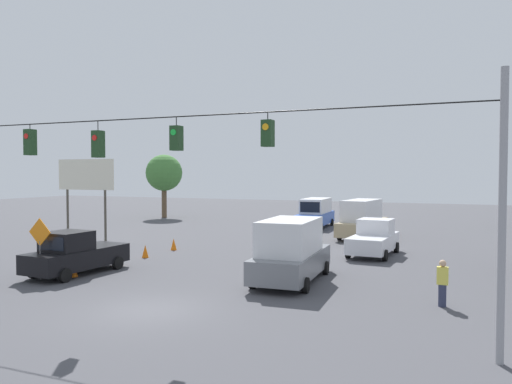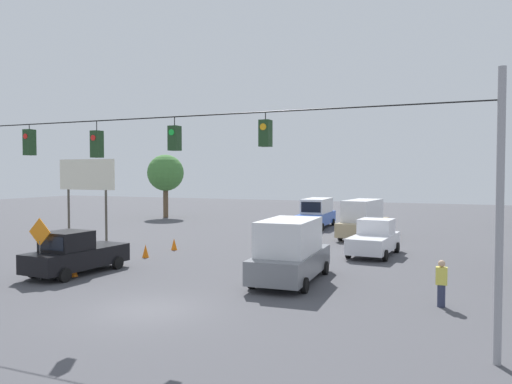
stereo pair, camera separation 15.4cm
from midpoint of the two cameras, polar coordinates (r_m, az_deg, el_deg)
The scene contains 15 objects.
ground_plane at distance 18.62m, azimuth -12.34°, elevation -13.07°, with size 140.00×140.00×0.00m, color #47474C.
overhead_signal_span at distance 17.48m, azimuth -14.08°, elevation 1.67°, with size 22.56×0.38×7.55m.
pickup_truck_black_parked_shoulder at distance 25.78m, azimuth -20.15°, elevation -6.68°, with size 2.45×5.36×2.12m.
box_truck_grey_crossing_near at distance 22.56m, azimuth 3.81°, elevation -6.72°, with size 2.77×6.21×2.82m.
box_truck_tan_oncoming_deep at distance 38.52m, azimuth 11.94°, elevation -3.03°, with size 2.85×7.26×2.88m.
box_truck_blue_withflow_deep at distance 45.11m, azimuth 6.70°, elevation -2.40°, with size 2.63×7.11×2.60m.
pickup_truck_white_oncoming_far at distance 30.62m, azimuth 13.18°, elevation -5.22°, with size 2.54×5.26×2.12m.
traffic_cone_nearest at distance 25.24m, azimuth -20.30°, elevation -8.25°, with size 0.39×0.39×0.75m, color orange.
traffic_cone_second at distance 27.39m, azimuth -15.57°, elevation -7.39°, with size 0.39×0.39×0.75m, color orange.
traffic_cone_third at distance 29.68m, azimuth -12.69°, elevation -6.62°, with size 0.39×0.39×0.75m, color orange.
traffic_cone_fourth at distance 32.20m, azimuth -9.53°, elevation -5.91°, with size 0.39×0.39×0.75m, color orange.
roadside_billboard at distance 36.55m, azimuth -19.00°, elevation 1.28°, with size 4.73×0.16×5.85m.
work_zone_sign at distance 24.75m, azimuth -23.63°, elevation -4.73°, with size 1.27×0.06×2.84m.
pedestrian at distance 19.68m, azimuth 20.32°, elevation -9.74°, with size 0.40×0.28×1.72m.
tree_horizon_left at distance 55.64m, azimuth -10.55°, elevation 2.12°, with size 3.99×3.99×6.92m.
Camera 1 is at (-10.32, 14.70, 4.88)m, focal length 35.00 mm.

